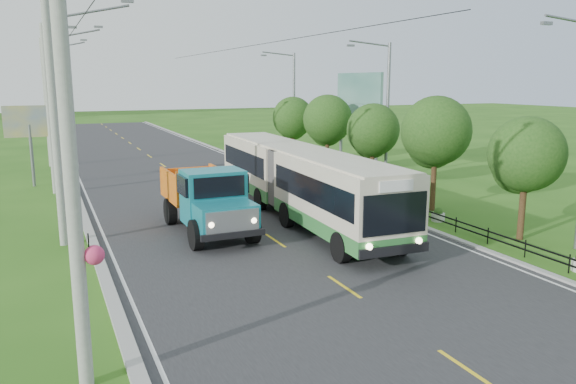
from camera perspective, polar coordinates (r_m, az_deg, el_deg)
ground at (r=18.96m, az=5.71°, el=-9.60°), size 240.00×240.00×0.00m
road at (r=37.09m, az=-9.58°, el=0.63°), size 14.00×120.00×0.02m
curb_left at (r=36.05m, az=-20.74°, el=-0.14°), size 0.40×120.00×0.15m
curb_right at (r=39.39m, az=0.55°, el=1.46°), size 0.30×120.00×0.10m
edge_line_left at (r=36.09m, az=-19.86°, el=-0.16°), size 0.12×120.00×0.00m
edge_line_right at (r=39.20m, az=-0.12°, el=1.37°), size 0.12×120.00×0.00m
centre_dash at (r=18.95m, az=5.71°, el=-9.53°), size 0.12×2.20×0.00m
railing_right at (r=34.46m, az=5.94°, el=0.42°), size 0.04×40.00×0.60m
pole_nearest at (r=12.54m, az=-20.95°, el=2.30°), size 3.51×0.44×10.00m
pole_near at (r=24.46m, az=-22.56°, el=6.56°), size 3.51×0.32×10.00m
pole_mid at (r=36.44m, az=-23.06°, el=7.77°), size 3.51×0.32×10.00m
pole_far at (r=48.43m, az=-23.31°, el=8.39°), size 3.51×0.32×10.00m
tree_second at (r=25.80m, az=22.91°, el=3.21°), size 3.18×3.26×5.30m
tree_third at (r=30.15m, az=14.70°, el=5.65°), size 3.60×3.62×6.00m
tree_fourth at (r=35.07m, az=8.58°, el=5.96°), size 3.24×3.31×5.40m
tree_fifth at (r=40.24m, az=4.02°, el=7.10°), size 3.48×3.52×5.80m
tree_back at (r=45.64m, az=0.49°, el=7.36°), size 3.30×3.36×5.50m
streetlight_mid at (r=35.29m, az=9.86°, el=8.10°), size 3.02×0.20×9.07m
streetlight_far at (r=47.59m, az=0.44°, el=9.02°), size 3.02×0.20×9.07m
planter_near at (r=28.31m, az=15.01°, el=-2.31°), size 0.64×0.64×0.67m
planter_mid at (r=34.76m, az=6.80°, el=0.47°), size 0.64×0.64×0.67m
planter_far at (r=41.74m, az=1.24°, el=2.34°), size 0.64×0.64×0.67m
billboard_left at (r=39.51m, az=-24.80°, el=6.05°), size 3.00×0.20×5.20m
billboard_right at (r=41.23m, az=7.19°, el=9.22°), size 0.24×6.00×7.30m
bus at (r=27.80m, az=1.13°, el=1.54°), size 3.54×17.76×3.41m
dump_truck at (r=25.33m, az=-8.24°, el=-0.36°), size 2.89×7.14×2.98m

